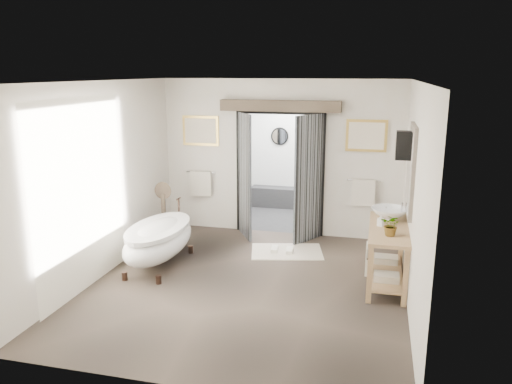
% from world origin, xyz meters
% --- Properties ---
extents(ground_plane, '(5.00, 5.00, 0.00)m').
position_xyz_m(ground_plane, '(0.00, 0.00, 0.00)').
color(ground_plane, brown).
extents(room_shell, '(4.52, 5.02, 2.91)m').
position_xyz_m(room_shell, '(-0.04, -0.11, 1.86)').
color(room_shell, beige).
rests_on(room_shell, ground_plane).
extents(shower_room, '(2.22, 2.01, 2.51)m').
position_xyz_m(shower_room, '(0.00, 3.99, 0.91)').
color(shower_room, '#27272A').
rests_on(shower_room, ground_plane).
extents(back_wall_dressing, '(3.82, 0.75, 2.52)m').
position_xyz_m(back_wall_dressing, '(0.00, 2.32, 1.56)').
color(back_wall_dressing, black).
rests_on(back_wall_dressing, ground_plane).
extents(clawfoot_tub, '(0.83, 1.85, 0.90)m').
position_xyz_m(clawfoot_tub, '(-1.53, 0.38, 0.44)').
color(clawfoot_tub, '#3A271E').
rests_on(clawfoot_tub, ground_plane).
extents(vanity, '(0.57, 1.60, 0.85)m').
position_xyz_m(vanity, '(1.95, 0.56, 0.51)').
color(vanity, tan).
rests_on(vanity, ground_plane).
extents(pedestal_mirror, '(0.32, 0.21, 1.09)m').
position_xyz_m(pedestal_mirror, '(-1.98, 1.58, 0.47)').
color(pedestal_mirror, brown).
rests_on(pedestal_mirror, ground_plane).
extents(rug, '(1.35, 1.05, 0.01)m').
position_xyz_m(rug, '(0.33, 1.47, 0.01)').
color(rug, beige).
rests_on(rug, ground_plane).
extents(slippers, '(0.40, 0.29, 0.05)m').
position_xyz_m(slippers, '(0.25, 1.45, 0.04)').
color(slippers, silver).
rests_on(slippers, rug).
extents(basin, '(0.62, 0.62, 0.19)m').
position_xyz_m(basin, '(1.98, 0.95, 0.94)').
color(basin, white).
rests_on(basin, vanity).
extents(plant, '(0.34, 0.32, 0.30)m').
position_xyz_m(plant, '(2.00, 0.19, 1.00)').
color(plant, gray).
rests_on(plant, vanity).
extents(soap_bottle_a, '(0.10, 0.10, 0.17)m').
position_xyz_m(soap_bottle_a, '(1.86, 0.61, 0.94)').
color(soap_bottle_a, gray).
rests_on(soap_bottle_a, vanity).
extents(soap_bottle_b, '(0.15, 0.15, 0.15)m').
position_xyz_m(soap_bottle_b, '(1.93, 1.17, 0.93)').
color(soap_bottle_b, gray).
rests_on(soap_bottle_b, vanity).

